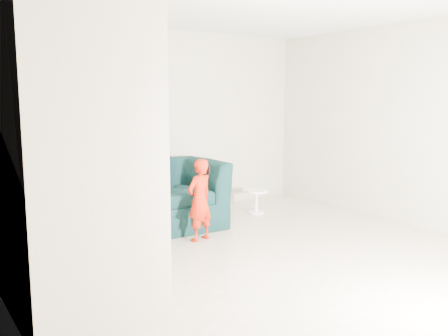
{
  "coord_description": "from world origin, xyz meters",
  "views": [
    {
      "loc": [
        -3.11,
        -3.54,
        1.68
      ],
      "look_at": [
        0.15,
        1.2,
        0.85
      ],
      "focal_mm": 38.0,
      "sensor_mm": 36.0,
      "label": 1
    }
  ],
  "objects_px": {
    "side_table": "(256,197)",
    "staircase": "(61,186)",
    "armchair": "(168,194)",
    "toddler": "(200,200)"
  },
  "relations": [
    {
      "from": "side_table",
      "to": "staircase",
      "type": "relative_size",
      "value": 0.1
    },
    {
      "from": "armchair",
      "to": "side_table",
      "type": "height_order",
      "value": "armchair"
    },
    {
      "from": "armchair",
      "to": "toddler",
      "type": "bearing_deg",
      "value": -85.54
    },
    {
      "from": "side_table",
      "to": "staircase",
      "type": "height_order",
      "value": "staircase"
    },
    {
      "from": "toddler",
      "to": "staircase",
      "type": "distance_m",
      "value": 1.95
    },
    {
      "from": "toddler",
      "to": "side_table",
      "type": "xyz_separation_m",
      "value": [
        1.42,
        0.7,
        -0.26
      ]
    },
    {
      "from": "staircase",
      "to": "toddler",
      "type": "bearing_deg",
      "value": 19.57
    },
    {
      "from": "armchair",
      "to": "staircase",
      "type": "bearing_deg",
      "value": -137.5
    },
    {
      "from": "toddler",
      "to": "side_table",
      "type": "bearing_deg",
      "value": -167.71
    },
    {
      "from": "armchair",
      "to": "side_table",
      "type": "distance_m",
      "value": 1.45
    }
  ]
}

